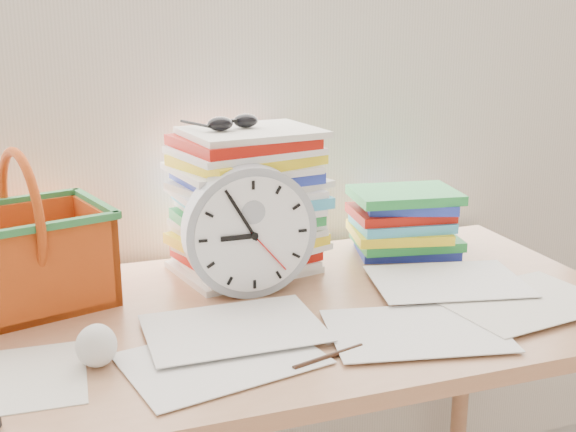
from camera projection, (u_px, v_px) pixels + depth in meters
name	position (u px, v px, depth m)	size (l,w,h in m)	color
curtain	(209.00, 7.00, 1.55)	(2.40, 0.01, 2.50)	silver
desk	(265.00, 346.00, 1.38)	(1.40, 0.70, 0.75)	#AC7550
paper_stack	(247.00, 202.00, 1.52)	(0.31, 0.26, 0.31)	white
clock	(250.00, 231.00, 1.40)	(0.26, 0.26, 0.05)	#989FA8
sunglasses	(233.00, 122.00, 1.48)	(0.13, 0.11, 0.03)	black
book_stack	(402.00, 222.00, 1.66)	(0.26, 0.20, 0.15)	white
basket	(23.00, 230.00, 1.34)	(0.29, 0.23, 0.30)	#D55114
crumpled_ball	(96.00, 345.00, 1.14)	(0.07, 0.07, 0.07)	white
pen	(329.00, 357.00, 1.16)	(0.01, 0.01, 0.14)	black
scattered_papers	(265.00, 307.00, 1.35)	(1.26, 0.42, 0.02)	white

